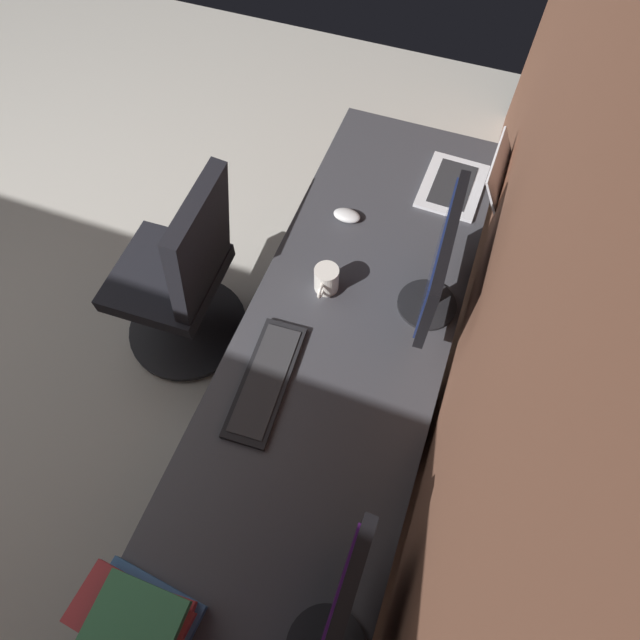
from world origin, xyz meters
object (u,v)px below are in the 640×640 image
object	(u,v)px
coffee_mug	(326,279)
keyboard_main	(266,380)
laptop_leftmost	(471,182)
mouse_main	(347,215)
office_chair	(183,282)
book_stack_near	(136,619)
monitor_secondary	(439,265)
drawer_pedestal	(335,415)

from	to	relation	value
coffee_mug	keyboard_main	bearing A→B (deg)	-8.33
laptop_leftmost	coffee_mug	world-z (taller)	laptop_leftmost
mouse_main	office_chair	distance (m)	0.73
coffee_mug	office_chair	bearing A→B (deg)	-89.75
laptop_leftmost	coffee_mug	xyz separation A→B (m)	(0.61, -0.37, 0.00)
coffee_mug	office_chair	distance (m)	0.70
laptop_leftmost	book_stack_near	bearing A→B (deg)	-15.21
keyboard_main	coffee_mug	bearing A→B (deg)	171.67
monitor_secondary	mouse_main	size ratio (longest dim) A/B	4.44
drawer_pedestal	keyboard_main	world-z (taller)	keyboard_main
mouse_main	office_chair	world-z (taller)	office_chair
monitor_secondary	book_stack_near	distance (m)	1.24
laptop_leftmost	keyboard_main	bearing A→B (deg)	-22.99
book_stack_near	office_chair	xyz separation A→B (m)	(-1.10, -0.52, -0.33)
keyboard_main	book_stack_near	size ratio (longest dim) A/B	1.42
laptop_leftmost	office_chair	xyz separation A→B (m)	(0.61, -0.99, -0.32)
laptop_leftmost	mouse_main	world-z (taller)	laptop_leftmost
monitor_secondary	mouse_main	bearing A→B (deg)	-126.03
monitor_secondary	laptop_leftmost	distance (m)	0.59
drawer_pedestal	keyboard_main	size ratio (longest dim) A/B	1.63
laptop_leftmost	book_stack_near	distance (m)	1.77
laptop_leftmost	mouse_main	size ratio (longest dim) A/B	3.27
monitor_secondary	coffee_mug	size ratio (longest dim) A/B	3.71
monitor_secondary	office_chair	distance (m)	1.09
laptop_leftmost	book_stack_near	world-z (taller)	laptop_leftmost
laptop_leftmost	book_stack_near	size ratio (longest dim) A/B	1.13
book_stack_near	office_chair	distance (m)	1.26
book_stack_near	coffee_mug	distance (m)	1.10
laptop_leftmost	keyboard_main	world-z (taller)	laptop_leftmost
drawer_pedestal	office_chair	distance (m)	0.82
laptop_leftmost	keyboard_main	distance (m)	1.10
laptop_leftmost	keyboard_main	size ratio (longest dim) A/B	0.80
monitor_secondary	office_chair	xyz separation A→B (m)	(0.05, -0.96, -0.50)
drawer_pedestal	monitor_secondary	distance (m)	0.73
coffee_mug	office_chair	size ratio (longest dim) A/B	0.13
monitor_secondary	keyboard_main	bearing A→B (deg)	-41.94
drawer_pedestal	laptop_leftmost	bearing A→B (deg)	166.02
laptop_leftmost	drawer_pedestal	bearing A→B (deg)	-13.98
keyboard_main	office_chair	distance (m)	0.74
drawer_pedestal	coffee_mug	world-z (taller)	coffee_mug
keyboard_main	coffee_mug	size ratio (longest dim) A/B	3.43
mouse_main	book_stack_near	xyz separation A→B (m)	(1.42, -0.06, 0.04)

